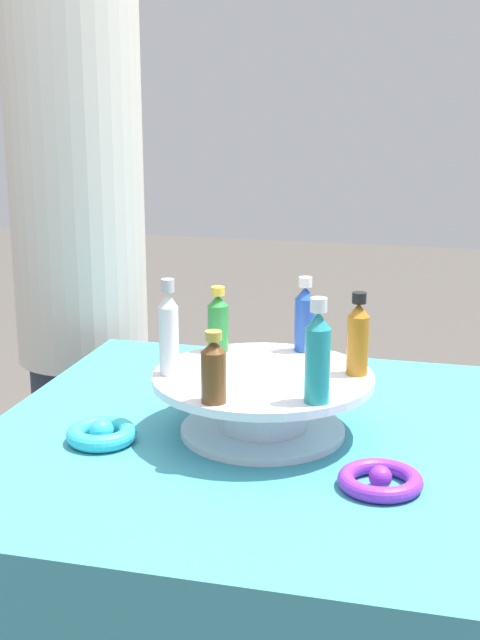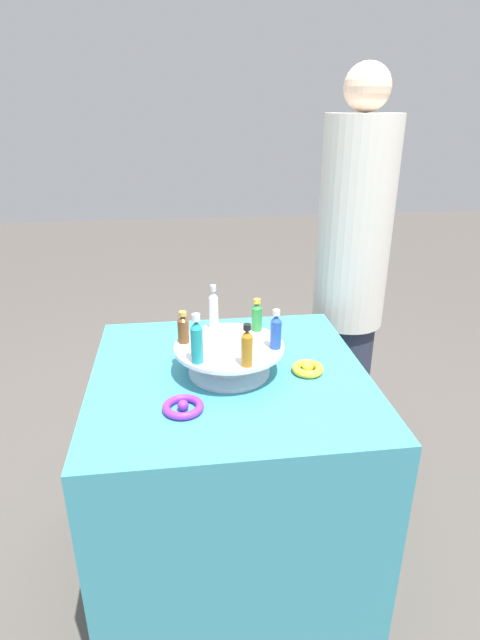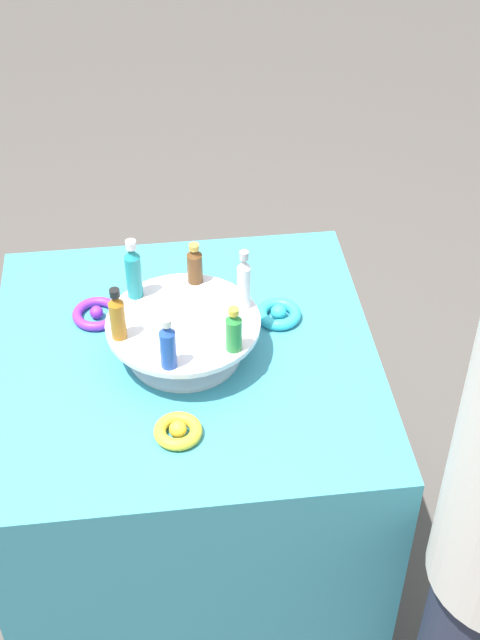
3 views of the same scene
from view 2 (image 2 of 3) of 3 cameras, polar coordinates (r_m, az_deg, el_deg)
name	(u,v)px [view 2 (image 2 of 3)]	position (r m, az deg, el deg)	size (l,w,h in m)	color
ground_plane	(231,563)	(1.97, -1.01, -26.06)	(12.00, 12.00, 0.00)	#4C4742
party_table	(230,477)	(1.70, -1.11, -17.50)	(0.80, 0.80, 0.77)	teal
display_stand	(229,356)	(1.45, -1.24, -4.16)	(0.32, 0.32, 0.09)	silver
bottle_brown	(183,328)	(1.44, -6.50, -0.94)	(0.03, 0.03, 0.10)	brown
bottle_teal	(197,341)	(1.31, -4.96, -2.35)	(0.03, 0.03, 0.14)	teal
bottle_amber	(247,347)	(1.30, 0.80, -3.09)	(0.03, 0.03, 0.12)	#AD6B19
bottle_blue	(276,331)	(1.39, 4.12, -1.23)	(0.03, 0.03, 0.12)	#234CAD
bottle_green	(257,316)	(1.51, 1.94, 0.47)	(0.03, 0.03, 0.10)	#288438
bottle_clear	(214,308)	(1.52, -3.04, 1.34)	(0.03, 0.03, 0.14)	silver
ribbon_bow_gold	(308,369)	(1.48, 7.75, -5.52)	(0.09, 0.09, 0.03)	gold
ribbon_bow_teal	(196,339)	(1.65, -5.09, -2.21)	(0.10, 0.10, 0.03)	#2DB7CC
ribbon_bow_purple	(183,407)	(1.30, -6.52, -9.83)	(0.11, 0.11, 0.03)	purple
person_figure	(349,288)	(2.03, 12.36, 3.54)	(0.28, 0.28, 1.64)	#282D42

